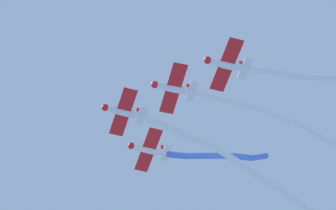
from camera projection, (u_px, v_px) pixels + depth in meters
name	position (u px, v px, depth m)	size (l,w,h in m)	color
airplane_lead	(124.00, 112.00, 88.92)	(6.53, 7.07, 1.98)	white
smoke_trail_lead	(236.00, 164.00, 93.19)	(15.81, 25.28, 2.83)	white
airplane_left_wing	(174.00, 88.00, 86.58)	(6.39, 7.28, 1.98)	white
smoke_trail_left_wing	(292.00, 126.00, 90.72)	(17.80, 22.77, 1.19)	white
airplane_right_wing	(149.00, 150.00, 93.36)	(6.52, 7.08, 1.98)	white
smoke_trail_right_wing	(218.00, 156.00, 95.42)	(12.33, 8.32, 2.85)	#4C75DB
airplane_slot	(227.00, 65.00, 83.99)	(6.46, 7.15, 1.98)	white
smoke_trail_slot	(323.00, 76.00, 86.57)	(16.77, 11.69, 3.67)	white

